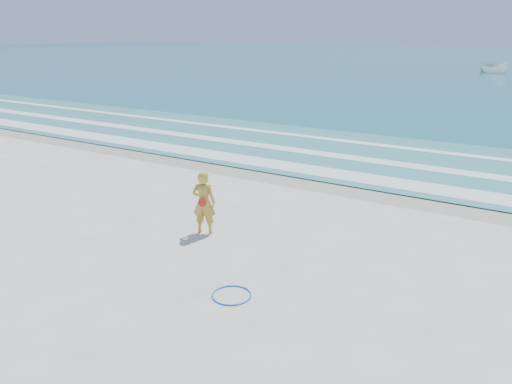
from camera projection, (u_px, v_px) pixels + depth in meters
The scene contains 9 objects.
ground at pixel (151, 269), 12.28m from camera, with size 400.00×400.00×0.00m, color silver.
wet_sand at pixel (311, 181), 19.55m from camera, with size 400.00×2.40×0.00m, color #B2A893.
shallow at pixel (358, 154), 23.58m from camera, with size 400.00×10.00×0.01m, color #59B7AD.
foam_near at pixel (325, 172), 20.59m from camera, with size 400.00×1.40×0.01m, color white.
foam_mid at pixel (351, 158), 22.93m from camera, with size 400.00×0.90×0.01m, color white.
foam_far at pixel (375, 144), 25.59m from camera, with size 400.00×0.60×0.01m, color white.
hoop at pixel (232, 295), 11.03m from camera, with size 0.88×0.88×0.03m, color blue.
boat at pixel (494, 67), 69.32m from camera, with size 1.65×4.38×1.69m, color white.
woman at pixel (204, 203), 14.22m from camera, with size 0.79×0.65×1.85m.
Camera 1 is at (8.08, -8.05, 5.58)m, focal length 35.00 mm.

